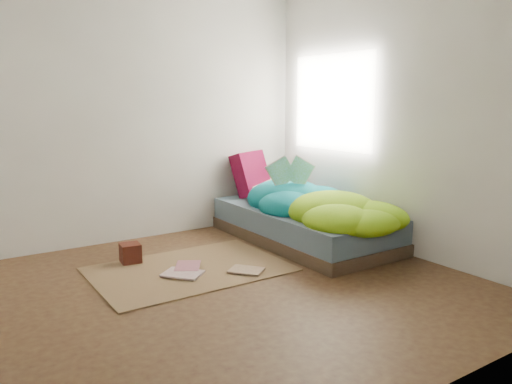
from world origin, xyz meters
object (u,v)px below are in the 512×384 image
open_book (291,162)px  wooden_box (130,253)px  bed (303,225)px  pillow_magenta (251,174)px  floor_book_a (176,279)px  floor_book_b (175,267)px

open_book → wooden_box: open_book is taller
bed → pillow_magenta: pillow_magenta is taller
wooden_box → open_book: bearing=-4.9°
bed → floor_book_a: bed is taller
pillow_magenta → open_book: 0.80m
bed → wooden_box: bearing=170.9°
open_book → floor_book_b: bearing=-147.9°
pillow_magenta → open_book: size_ratio=1.22×
pillow_magenta → open_book: bearing=-115.7°
bed → floor_book_b: bed is taller
open_book → floor_book_b: size_ratio=1.45×
floor_book_a → open_book: bearing=-20.6°
open_book → floor_book_a: bearing=-139.2°
pillow_magenta → bed: bearing=-111.3°
wooden_box → floor_book_a: size_ratio=0.54×
pillow_magenta → open_book: open_book is taller
pillow_magenta → wooden_box: (-1.68, -0.63, -0.49)m
open_book → wooden_box: bearing=-162.2°
bed → open_book: 0.65m
floor_book_a → floor_book_b: 0.28m
bed → pillow_magenta: bearing=92.7°
pillow_magenta → floor_book_a: size_ratio=1.61×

